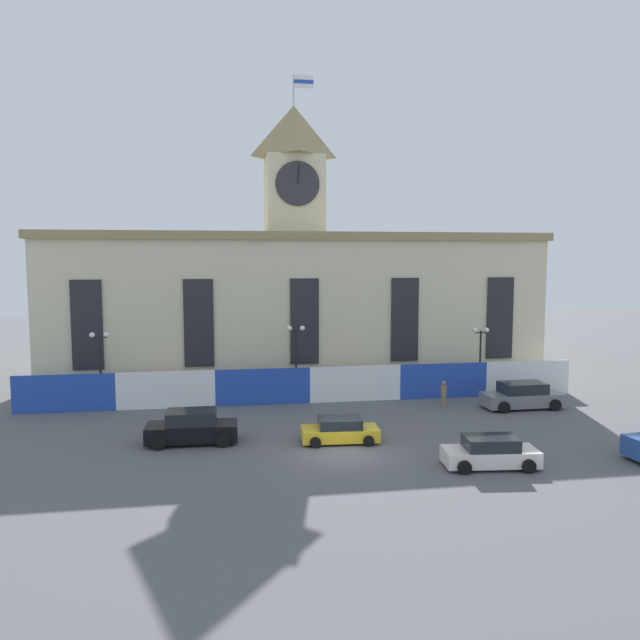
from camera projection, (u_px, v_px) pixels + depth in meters
name	position (u px, v px, depth m)	size (l,w,h in m)	color
ground_plane	(342.00, 453.00, 32.13)	(160.00, 160.00, 0.00)	#565659
civic_building	(294.00, 302.00, 51.03)	(38.36, 12.47, 24.48)	beige
banner_fence	(310.00, 385.00, 43.10)	(38.81, 0.12, 2.50)	#2347B2
street_lamp_center	(100.00, 353.00, 41.25)	(1.26, 0.36, 5.15)	black
street_lamp_far_right	(296.00, 347.00, 43.35)	(1.26, 0.36, 5.34)	black
street_lamp_right	(480.00, 346.00, 45.57)	(1.26, 0.36, 4.94)	black
car_yellow_coupe	(340.00, 431.00, 34.06)	(4.31, 2.34, 1.35)	yellow
car_gray_pickup	(522.00, 396.00, 41.65)	(5.31, 2.38, 1.75)	slate
car_white_taxi	(490.00, 453.00, 29.99)	(4.67, 2.51, 1.50)	white
car_black_suv	(192.00, 428.00, 33.87)	(4.95, 2.46, 1.80)	black
pedestrian	(444.00, 393.00, 41.98)	(0.39, 0.44, 1.78)	olive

